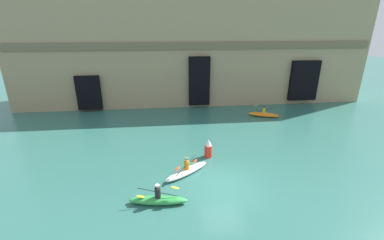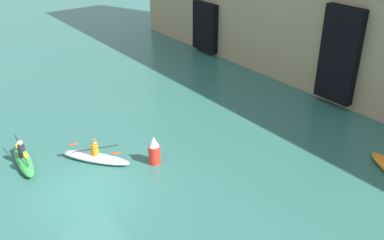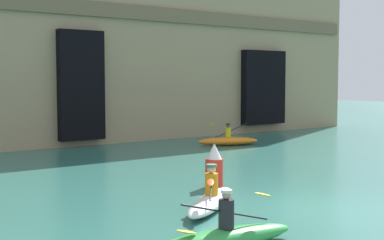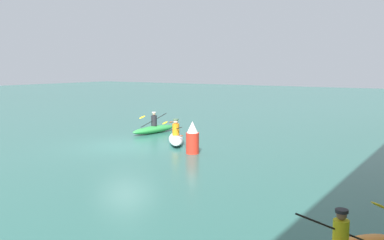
{
  "view_description": "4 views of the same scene",
  "coord_description": "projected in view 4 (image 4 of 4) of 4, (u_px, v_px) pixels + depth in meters",
  "views": [
    {
      "loc": [
        -3.22,
        -12.58,
        8.86
      ],
      "look_at": [
        -1.19,
        5.86,
        1.96
      ],
      "focal_mm": 24.0,
      "sensor_mm": 36.0,
      "label": 1
    },
    {
      "loc": [
        13.83,
        -5.0,
        10.66
      ],
      "look_at": [
        -0.98,
        6.13,
        1.09
      ],
      "focal_mm": 40.0,
      "sensor_mm": 36.0,
      "label": 2
    },
    {
      "loc": [
        -10.33,
        -9.18,
        3.29
      ],
      "look_at": [
        1.31,
        6.85,
        1.79
      ],
      "focal_mm": 50.0,
      "sensor_mm": 36.0,
      "label": 3
    },
    {
      "loc": [
        14.44,
        13.1,
        3.65
      ],
      "look_at": [
        1.15,
        4.41,
        1.64
      ],
      "focal_mm": 40.0,
      "sensor_mm": 36.0,
      "label": 4
    }
  ],
  "objects": [
    {
      "name": "ground_plane",
      "position": [
        125.0,
        146.0,
        19.56
      ],
      "size": [
        120.0,
        120.0,
        0.0
      ],
      "primitive_type": "plane",
      "color": "#2D665B"
    },
    {
      "name": "kayak_green",
      "position": [
        154.0,
        129.0,
        23.36
      ],
      "size": [
        3.15,
        1.0,
        1.16
      ],
      "rotation": [
        0.0,
        0.0,
        3.03
      ],
      "color": "green",
      "rests_on": "ground"
    },
    {
      "name": "kayak_white",
      "position": [
        176.0,
        138.0,
        20.45
      ],
      "size": [
        3.12,
        2.54,
        1.15
      ],
      "rotation": [
        0.0,
        0.0,
        3.77
      ],
      "color": "white",
      "rests_on": "ground"
    },
    {
      "name": "marker_buoy",
      "position": [
        192.0,
        139.0,
        17.83
      ],
      "size": [
        0.55,
        0.55,
        1.36
      ],
      "color": "red",
      "rests_on": "ground"
    }
  ]
}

